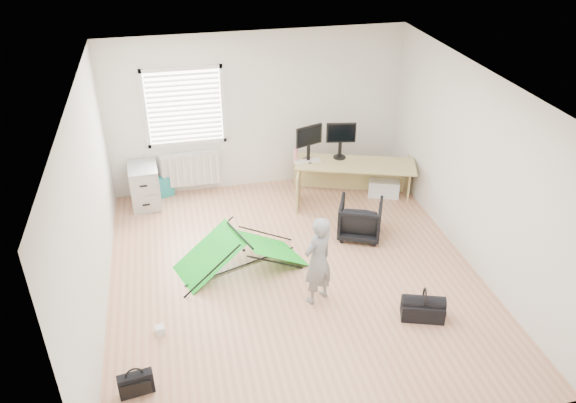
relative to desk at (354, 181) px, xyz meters
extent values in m
plane|color=tan|center=(-1.47, -1.84, -0.34)|extent=(5.50, 5.50, 0.00)
cube|color=silver|center=(-1.47, 0.91, 1.01)|extent=(5.00, 0.02, 2.70)
cube|color=silver|center=(-2.67, 0.87, 1.21)|extent=(1.20, 0.06, 1.20)
cube|color=silver|center=(-2.67, 0.83, 0.11)|extent=(1.00, 0.12, 0.60)
cube|color=tan|center=(0.00, 0.00, 0.00)|extent=(2.06, 1.23, 0.67)
cube|color=#A8ABAD|center=(-3.44, 0.56, 0.02)|extent=(0.49, 0.64, 0.71)
cube|color=black|center=(-0.74, 0.26, 0.57)|extent=(0.49, 0.26, 0.46)
cube|color=black|center=(-0.20, 0.26, 0.57)|extent=(0.50, 0.19, 0.46)
cube|color=beige|center=(-0.76, 0.24, 0.35)|extent=(0.46, 0.18, 0.02)
cylinder|color=#D17675|center=(-0.95, 0.28, 0.45)|extent=(0.07, 0.07, 0.23)
imported|color=black|center=(-0.27, -1.09, -0.04)|extent=(0.83, 0.84, 0.59)
imported|color=gray|center=(-1.30, -2.40, 0.29)|extent=(0.54, 0.48, 1.24)
cube|color=white|center=(0.55, 0.04, -0.19)|extent=(0.61, 0.52, 0.29)
cube|color=teal|center=(-3.14, 0.80, -0.15)|extent=(0.33, 0.23, 0.36)
cube|color=black|center=(-3.57, -3.47, -0.20)|extent=(0.38, 0.16, 0.28)
cube|color=silver|center=(-3.31, -2.60, -0.28)|extent=(0.13, 0.13, 0.11)
cube|color=black|center=(-0.10, -3.02, -0.22)|extent=(0.58, 0.42, 0.23)
camera|label=1|loc=(-2.90, -7.86, 4.48)|focal=35.00mm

